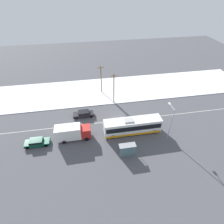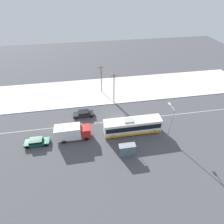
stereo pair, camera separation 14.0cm
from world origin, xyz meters
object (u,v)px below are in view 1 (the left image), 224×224
at_px(bus_shelter, 128,149).
at_px(utility_pole_roadside, 114,88).
at_px(parked_car_near_truck, 37,142).
at_px(sedan_car, 83,114).
at_px(pedestrian_at_stop, 128,145).
at_px(city_bus, 132,126).
at_px(utility_pole_snowlot, 101,79).
at_px(box_truck, 72,132).
at_px(streetlamp, 171,119).

height_order(bus_shelter, utility_pole_roadside, utility_pole_roadside).
xyz_separation_m(parked_car_near_truck, utility_pole_roadside, (17.22, 11.85, 3.40)).
relative_size(sedan_car, bus_shelter, 1.55).
distance_m(sedan_car, pedestrian_at_stop, 13.66).
height_order(city_bus, sedan_car, city_bus).
height_order(parked_car_near_truck, bus_shelter, bus_shelter).
bearing_deg(sedan_car, utility_pole_snowlot, -118.91).
relative_size(parked_car_near_truck, pedestrian_at_stop, 2.85).
distance_m(sedan_car, parked_car_near_truck, 11.75).
bearing_deg(bus_shelter, box_truck, 149.08).
relative_size(pedestrian_at_stop, utility_pole_roadside, 0.21).
xyz_separation_m(box_truck, utility_pole_snowlot, (7.81, 16.60, 2.32)).
bearing_deg(parked_car_near_truck, utility_pole_roadside, 34.53).
bearing_deg(box_truck, utility_pole_snowlot, 64.81).
bearing_deg(utility_pole_roadside, streetlamp, -58.63).
bearing_deg(box_truck, city_bus, -1.06).
xyz_separation_m(sedan_car, bus_shelter, (7.42, -12.60, 0.90)).
distance_m(pedestrian_at_stop, utility_pole_roadside, 16.02).
bearing_deg(utility_pole_snowlot, bus_shelter, -84.97).
bearing_deg(city_bus, utility_pole_roadside, 98.93).
bearing_deg(sedan_car, city_bus, 144.56).
distance_m(box_truck, streetlamp, 19.20).
xyz_separation_m(sedan_car, streetlamp, (16.46, -9.31, 3.81)).
relative_size(streetlamp, utility_pole_snowlot, 0.93).
height_order(pedestrian_at_stop, streetlamp, streetlamp).
height_order(sedan_car, streetlamp, streetlamp).
bearing_deg(parked_car_near_truck, city_bus, 0.79).
bearing_deg(utility_pole_snowlot, streetlamp, -60.11).
bearing_deg(utility_pole_roadside, box_truck, -132.28).
distance_m(city_bus, bus_shelter, 6.11).
bearing_deg(bus_shelter, sedan_car, 120.49).
distance_m(city_bus, utility_pole_roadside, 11.97).
relative_size(utility_pole_roadside, utility_pole_snowlot, 1.01).
bearing_deg(utility_pole_roadside, bus_shelter, -91.82).
bearing_deg(bus_shelter, utility_pole_snowlot, 95.03).
bearing_deg(bus_shelter, utility_pole_roadside, 88.18).
bearing_deg(pedestrian_at_stop, sedan_car, 125.69).
relative_size(sedan_car, streetlamp, 0.65).
relative_size(box_truck, parked_car_near_truck, 1.46).
bearing_deg(utility_pole_roadside, sedan_car, -149.90).
bearing_deg(streetlamp, parked_car_near_truck, 175.38).
height_order(box_truck, parked_car_near_truck, box_truck).
relative_size(city_bus, parked_car_near_truck, 2.50).
bearing_deg(streetlamp, city_bus, 160.66).
relative_size(bus_shelter, utility_pole_roadside, 0.38).
bearing_deg(bus_shelter, city_bus, 67.21).
relative_size(city_bus, bus_shelter, 3.88).
xyz_separation_m(box_truck, bus_shelter, (9.79, -5.86, -0.10)).
bearing_deg(pedestrian_at_stop, city_bus, 66.15).
bearing_deg(pedestrian_at_stop, box_truck, 157.17).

